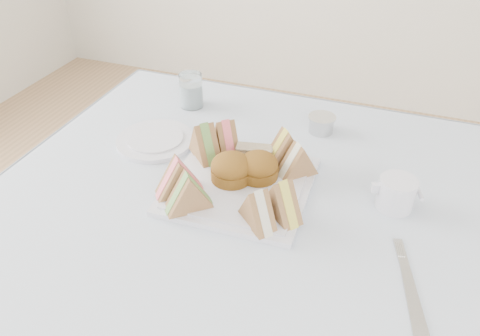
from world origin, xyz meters
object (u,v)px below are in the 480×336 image
(water_glass, at_px, (191,90))
(creamer_jug, at_px, (396,193))
(serving_plate, at_px, (240,185))
(table, at_px, (235,324))

(water_glass, height_order, creamer_jug, water_glass)
(serving_plate, distance_m, creamer_jug, 0.31)
(table, bearing_deg, water_glass, 125.76)
(serving_plate, relative_size, water_glass, 3.13)
(table, distance_m, water_glass, 0.60)
(serving_plate, height_order, water_glass, water_glass)
(table, height_order, water_glass, water_glass)
(creamer_jug, bearing_deg, table, -177.25)
(table, xyz_separation_m, serving_plate, (-0.01, 0.06, 0.38))
(table, bearing_deg, creamer_jug, 20.39)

